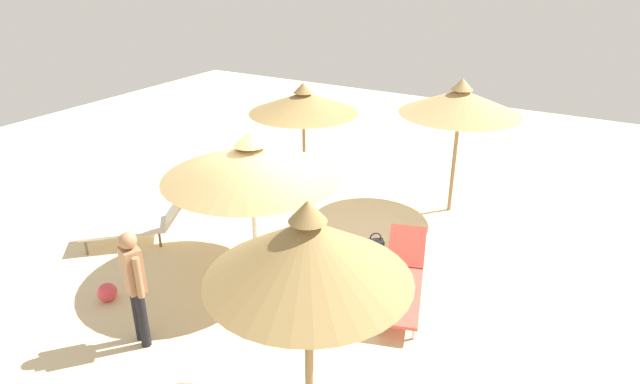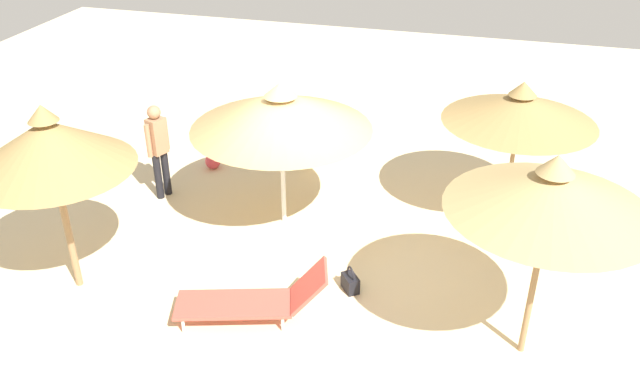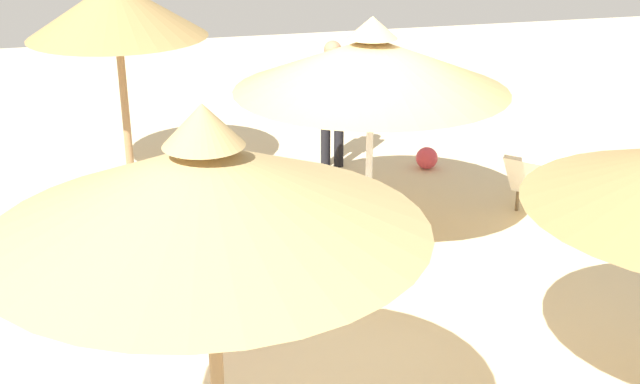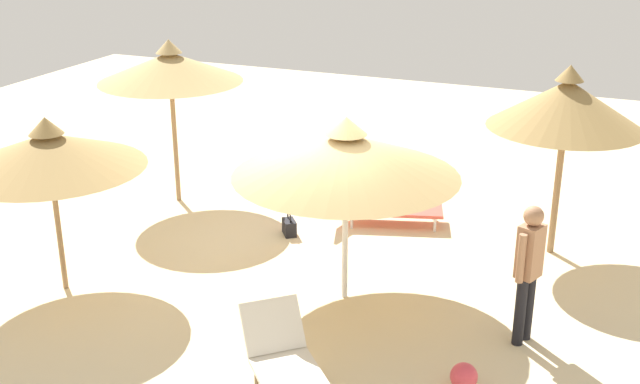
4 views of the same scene
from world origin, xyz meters
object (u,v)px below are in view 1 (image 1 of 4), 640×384
(parasol_umbrella_center, at_px, (303,102))
(parasol_umbrella_far_left, at_px, (308,250))
(person_standing_near_left, at_px, (135,282))
(lounge_chair_edge, at_px, (137,224))
(lounge_chair_back, at_px, (403,280))
(beach_ball, at_px, (107,292))
(parasol_umbrella_front, at_px, (251,161))
(parasol_umbrella_near_right, at_px, (460,102))
(handbag, at_px, (375,246))

(parasol_umbrella_center, bearing_deg, parasol_umbrella_far_left, -58.05)
(parasol_umbrella_far_left, distance_m, person_standing_near_left, 2.94)
(lounge_chair_edge, bearing_deg, lounge_chair_back, 9.03)
(beach_ball, bearing_deg, parasol_umbrella_front, 52.97)
(parasol_umbrella_near_right, height_order, person_standing_near_left, parasol_umbrella_near_right)
(lounge_chair_back, bearing_deg, parasol_umbrella_front, -170.16)
(parasol_umbrella_center, xyz_separation_m, beach_ball, (-0.23, -5.42, -1.77))
(lounge_chair_back, xyz_separation_m, lounge_chair_edge, (-4.87, -0.77, 0.05))
(parasol_umbrella_center, height_order, person_standing_near_left, parasol_umbrella_center)
(parasol_umbrella_near_right, xyz_separation_m, parasol_umbrella_far_left, (0.30, -6.15, -0.08))
(parasol_umbrella_far_left, bearing_deg, parasol_umbrella_front, 136.54)
(beach_ball, bearing_deg, parasol_umbrella_near_right, 58.17)
(parasol_umbrella_center, distance_m, person_standing_near_left, 5.99)
(parasol_umbrella_center, xyz_separation_m, parasol_umbrella_far_left, (3.63, -5.82, 0.30))
(parasol_umbrella_near_right, bearing_deg, lounge_chair_back, -84.53)
(lounge_chair_back, distance_m, person_standing_near_left, 3.89)
(parasol_umbrella_center, distance_m, parasol_umbrella_near_right, 3.37)
(parasol_umbrella_center, distance_m, parasol_umbrella_front, 3.72)
(parasol_umbrella_far_left, distance_m, beach_ball, 4.40)
(beach_ball, bearing_deg, lounge_chair_back, 30.86)
(lounge_chair_back, distance_m, lounge_chair_edge, 4.93)
(lounge_chair_back, bearing_deg, beach_ball, -149.14)
(handbag, xyz_separation_m, beach_ball, (-2.95, -3.38, 0.01))
(parasol_umbrella_front, height_order, beach_ball, parasol_umbrella_front)
(lounge_chair_edge, bearing_deg, parasol_umbrella_far_left, -22.01)
(lounge_chair_back, bearing_deg, parasol_umbrella_near_right, 95.47)
(parasol_umbrella_center, distance_m, parasol_umbrella_far_left, 6.87)
(person_standing_near_left, bearing_deg, lounge_chair_edge, 137.99)
(lounge_chair_back, relative_size, person_standing_near_left, 1.23)
(parasol_umbrella_center, distance_m, beach_ball, 5.71)
(parasol_umbrella_front, relative_size, handbag, 7.15)
(parasol_umbrella_near_right, relative_size, lounge_chair_edge, 1.52)
(handbag, relative_size, beach_ball, 1.34)
(beach_ball, bearing_deg, handbag, 48.88)
(person_standing_near_left, relative_size, beach_ball, 5.78)
(lounge_chair_back, relative_size, handbag, 5.29)
(parasol_umbrella_near_right, height_order, parasol_umbrella_front, parasol_umbrella_near_right)
(parasol_umbrella_center, height_order, parasol_umbrella_far_left, parasol_umbrella_far_left)
(parasol_umbrella_far_left, height_order, lounge_chair_back, parasol_umbrella_far_left)
(lounge_chair_back, xyz_separation_m, beach_ball, (-3.89, -2.33, -0.18))
(person_standing_near_left, bearing_deg, parasol_umbrella_far_left, 0.16)
(parasol_umbrella_near_right, distance_m, beach_ball, 7.09)
(handbag, bearing_deg, person_standing_near_left, -114.76)
(person_standing_near_left, bearing_deg, beach_ball, 161.07)
(parasol_umbrella_front, height_order, person_standing_near_left, parasol_umbrella_front)
(parasol_umbrella_front, bearing_deg, parasol_umbrella_near_right, 60.98)
(parasol_umbrella_front, distance_m, lounge_chair_back, 2.97)
(parasol_umbrella_front, bearing_deg, handbag, 44.30)
(parasol_umbrella_front, distance_m, parasol_umbrella_far_left, 3.36)
(parasol_umbrella_center, relative_size, handbag, 6.10)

